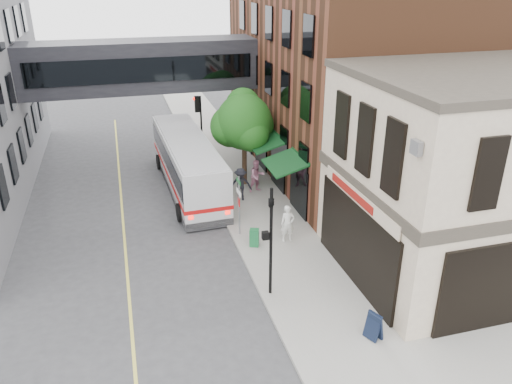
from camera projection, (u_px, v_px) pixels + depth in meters
ground at (276, 329)px, 17.92m from camera, size 120.00×120.00×0.00m
sidewalk_main at (237, 179)px, 30.70m from camera, size 4.00×60.00×0.15m
corner_building at (473, 175)px, 20.19m from camera, size 10.19×8.12×8.45m
brick_building at (357, 56)px, 30.74m from camera, size 13.76×18.00×14.00m
skyway_bridge at (141, 66)px, 30.38m from camera, size 14.00×3.18×3.00m
traffic_signal_near at (270, 229)px, 18.56m from camera, size 0.44×0.22×4.60m
traffic_signal_far at (199, 117)px, 31.58m from camera, size 0.53×0.28×4.50m
street_sign_pole at (239, 200)px, 23.39m from camera, size 0.08×0.75×3.00m
street_tree at (243, 121)px, 28.50m from camera, size 3.80×3.20×5.60m
lane_marking at (123, 223)px, 25.48m from camera, size 0.12×40.00×0.01m
bus at (187, 161)px, 28.88m from camera, size 3.03×11.25×3.01m
pedestrian_a at (288, 224)px, 23.15m from camera, size 0.69×0.50×1.79m
pedestrian_b at (257, 176)px, 28.41m from camera, size 1.03×0.87×1.89m
pedestrian_c at (241, 184)px, 27.33m from camera, size 1.32×0.92×1.87m
newspaper_box at (254, 238)px, 22.92m from camera, size 0.52×0.50×0.83m
sandwich_board at (374, 326)px, 17.08m from camera, size 0.55×0.66×1.01m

